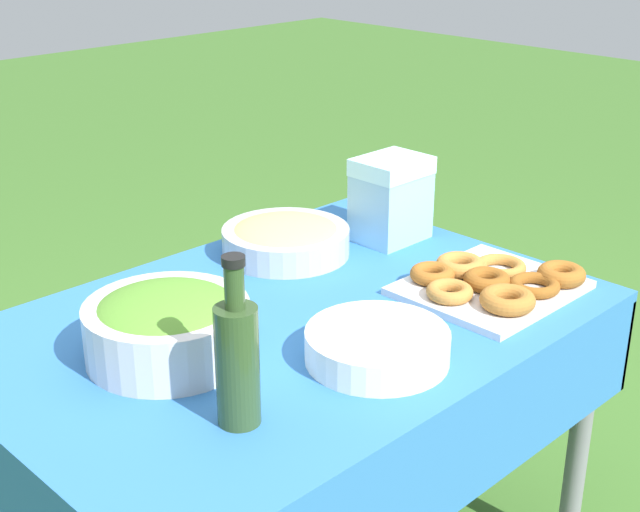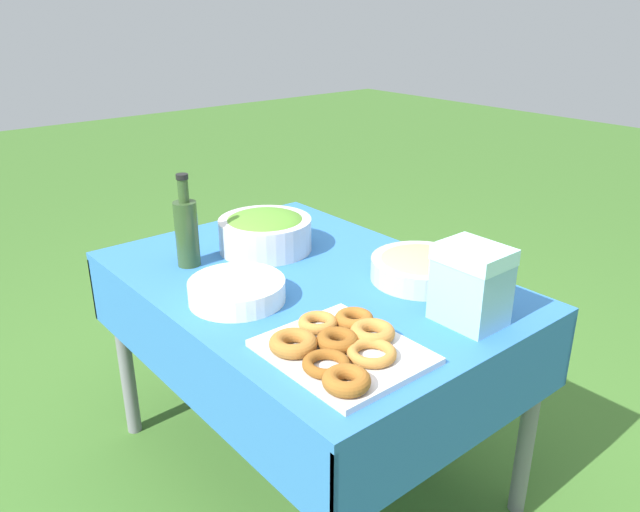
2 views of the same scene
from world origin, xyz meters
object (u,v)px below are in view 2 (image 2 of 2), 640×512
object	(u,v)px
pasta_bowl	(422,266)
plate_stack	(237,291)
salad_bowl	(265,231)
donut_platter	(341,347)
cooler_box	(471,285)
olive_oil_bottle	(187,230)

from	to	relation	value
pasta_bowl	plate_stack	size ratio (longest dim) A/B	1.13
salad_bowl	donut_platter	xyz separation A→B (m)	(-0.66, 0.25, -0.04)
salad_bowl	cooler_box	world-z (taller)	cooler_box
plate_stack	olive_oil_bottle	size ratio (longest dim) A/B	0.91
pasta_bowl	plate_stack	world-z (taller)	pasta_bowl
pasta_bowl	donut_platter	world-z (taller)	pasta_bowl
plate_stack	olive_oil_bottle	xyz separation A→B (m)	(0.31, -0.02, 0.09)
plate_stack	cooler_box	distance (m)	0.63
salad_bowl	donut_platter	world-z (taller)	salad_bowl
salad_bowl	donut_platter	bearing A→B (deg)	159.08
olive_oil_bottle	cooler_box	bearing A→B (deg)	-154.89
olive_oil_bottle	cooler_box	xyz separation A→B (m)	(-0.79, -0.37, -0.01)
pasta_bowl	salad_bowl	bearing A→B (deg)	23.74
olive_oil_bottle	donut_platter	bearing A→B (deg)	-179.49
plate_stack	salad_bowl	bearing A→B (deg)	-46.85
salad_bowl	pasta_bowl	world-z (taller)	salad_bowl
salad_bowl	plate_stack	world-z (taller)	salad_bowl
salad_bowl	pasta_bowl	distance (m)	0.54
donut_platter	cooler_box	size ratio (longest dim) A/B	1.79
olive_oil_bottle	plate_stack	bearing A→B (deg)	176.04
donut_platter	cooler_box	bearing A→B (deg)	-102.88
pasta_bowl	olive_oil_bottle	bearing A→B (deg)	41.46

